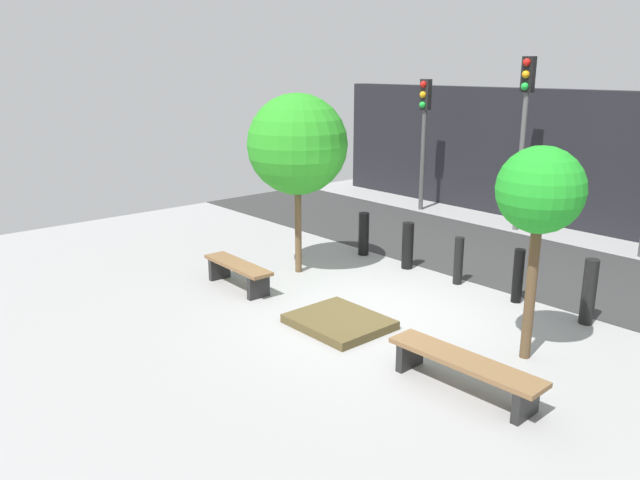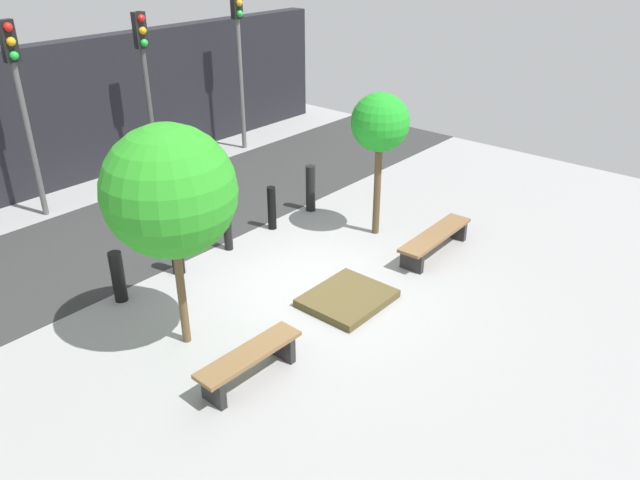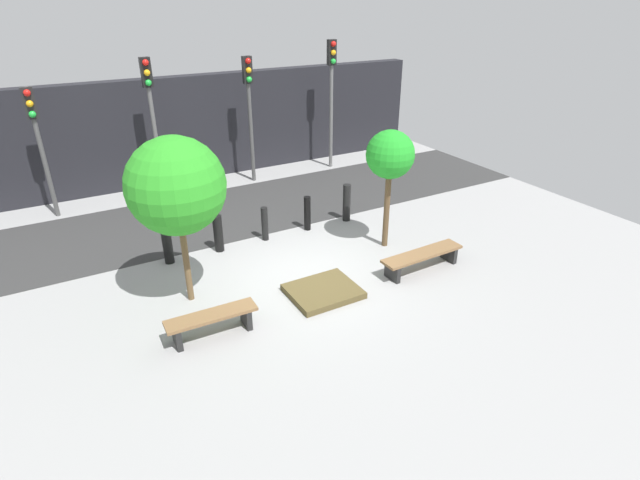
# 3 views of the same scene
# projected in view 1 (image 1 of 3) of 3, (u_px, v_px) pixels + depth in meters

# --- Properties ---
(ground_plane) EXTENTS (18.00, 18.00, 0.00)m
(ground_plane) POSITION_uv_depth(u_px,v_px,m) (373.00, 314.00, 9.82)
(ground_plane) COLOR gray
(road_strip) EXTENTS (18.00, 3.64, 0.01)m
(road_strip) POSITION_uv_depth(u_px,v_px,m) (520.00, 261.00, 12.49)
(road_strip) COLOR #313131
(road_strip) RESTS_ON ground
(building_facade) EXTENTS (16.20, 0.50, 3.24)m
(building_facade) POSITION_uv_depth(u_px,v_px,m) (608.00, 164.00, 14.21)
(building_facade) COLOR black
(building_facade) RESTS_ON ground
(bench_left) EXTENTS (1.64, 0.45, 0.45)m
(bench_left) POSITION_uv_depth(u_px,v_px,m) (238.00, 270.00, 10.88)
(bench_left) COLOR black
(bench_left) RESTS_ON ground
(bench_right) EXTENTS (2.01, 0.50, 0.42)m
(bench_right) POSITION_uv_depth(u_px,v_px,m) (464.00, 367.00, 7.40)
(bench_right) COLOR black
(bench_right) RESTS_ON ground
(planter_bed) EXTENTS (1.38, 1.17, 0.13)m
(planter_bed) POSITION_uv_depth(u_px,v_px,m) (339.00, 322.00, 9.34)
(planter_bed) COLOR brown
(planter_bed) RESTS_ON ground
(tree_behind_left_bench) EXTENTS (1.82, 1.82, 3.32)m
(tree_behind_left_bench) POSITION_uv_depth(u_px,v_px,m) (297.00, 145.00, 11.19)
(tree_behind_left_bench) COLOR brown
(tree_behind_left_bench) RESTS_ON ground
(tree_behind_right_bench) EXTENTS (1.10, 1.10, 2.83)m
(tree_behind_right_bench) POSITION_uv_depth(u_px,v_px,m) (540.00, 193.00, 7.75)
(tree_behind_right_bench) COLOR brown
(tree_behind_right_bench) RESTS_ON ground
(bollard_far_left) EXTENTS (0.22, 0.22, 0.88)m
(bollard_far_left) POSITION_uv_depth(u_px,v_px,m) (364.00, 234.00, 12.79)
(bollard_far_left) COLOR black
(bollard_far_left) RESTS_ON ground
(bollard_left) EXTENTS (0.22, 0.22, 0.90)m
(bollard_left) POSITION_uv_depth(u_px,v_px,m) (408.00, 246.00, 11.92)
(bollard_left) COLOR black
(bollard_left) RESTS_ON ground
(bollard_center) EXTENTS (0.16, 0.16, 0.86)m
(bollard_center) POSITION_uv_depth(u_px,v_px,m) (458.00, 261.00, 11.06)
(bollard_center) COLOR black
(bollard_center) RESTS_ON ground
(bollard_right) EXTENTS (0.17, 0.17, 0.90)m
(bollard_right) POSITION_uv_depth(u_px,v_px,m) (518.00, 276.00, 10.19)
(bollard_right) COLOR black
(bollard_right) RESTS_ON ground
(bollard_far_right) EXTENTS (0.21, 0.21, 1.01)m
(bollard_far_right) POSITION_uv_depth(u_px,v_px,m) (589.00, 292.00, 9.32)
(bollard_far_right) COLOR black
(bollard_far_right) RESTS_ON ground
(traffic_light_west) EXTENTS (0.28, 0.27, 3.45)m
(traffic_light_west) POSITION_uv_depth(u_px,v_px,m) (424.00, 121.00, 16.36)
(traffic_light_west) COLOR #4A4A4A
(traffic_light_west) RESTS_ON ground
(traffic_light_mid_west) EXTENTS (0.28, 0.27, 3.98)m
(traffic_light_mid_west) POSITION_uv_depth(u_px,v_px,m) (525.00, 113.00, 14.15)
(traffic_light_mid_west) COLOR #575757
(traffic_light_mid_west) RESTS_ON ground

